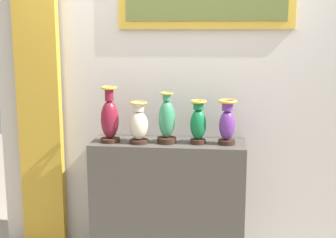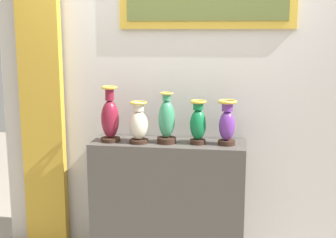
# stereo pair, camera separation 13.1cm
# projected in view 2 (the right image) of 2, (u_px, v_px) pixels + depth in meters

# --- Properties ---
(display_shelf) EXTENTS (1.19, 0.37, 1.01)m
(display_shelf) POSITION_uv_depth(u_px,v_px,m) (168.00, 204.00, 3.64)
(display_shelf) COLOR #4C4742
(display_shelf) RESTS_ON ground_plane
(back_wall) EXTENTS (2.88, 0.14, 2.90)m
(back_wall) POSITION_uv_depth(u_px,v_px,m) (174.00, 79.00, 3.69)
(back_wall) COLOR silver
(back_wall) RESTS_ON ground_plane
(curtain_gold) EXTENTS (0.35, 0.08, 2.64)m
(curtain_gold) POSITION_uv_depth(u_px,v_px,m) (42.00, 97.00, 3.76)
(curtain_gold) COLOR gold
(curtain_gold) RESTS_ON ground_plane
(vase_burgundy) EXTENTS (0.15, 0.15, 0.43)m
(vase_burgundy) POSITION_uv_depth(u_px,v_px,m) (110.00, 118.00, 3.53)
(vase_burgundy) COLOR #382319
(vase_burgundy) RESTS_ON display_shelf
(vase_ivory) EXTENTS (0.15, 0.15, 0.32)m
(vase_ivory) POSITION_uv_depth(u_px,v_px,m) (139.00, 124.00, 3.49)
(vase_ivory) COLOR #382319
(vase_ivory) RESTS_ON display_shelf
(vase_jade) EXTENTS (0.15, 0.15, 0.39)m
(vase_jade) POSITION_uv_depth(u_px,v_px,m) (167.00, 121.00, 3.48)
(vase_jade) COLOR #382319
(vase_jade) RESTS_ON display_shelf
(vase_emerald) EXTENTS (0.12, 0.12, 0.33)m
(vase_emerald) POSITION_uv_depth(u_px,v_px,m) (198.00, 123.00, 3.46)
(vase_emerald) COLOR #382319
(vase_emerald) RESTS_ON display_shelf
(vase_violet) EXTENTS (0.14, 0.14, 0.34)m
(vase_violet) POSITION_uv_depth(u_px,v_px,m) (227.00, 123.00, 3.43)
(vase_violet) COLOR #382319
(vase_violet) RESTS_ON display_shelf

